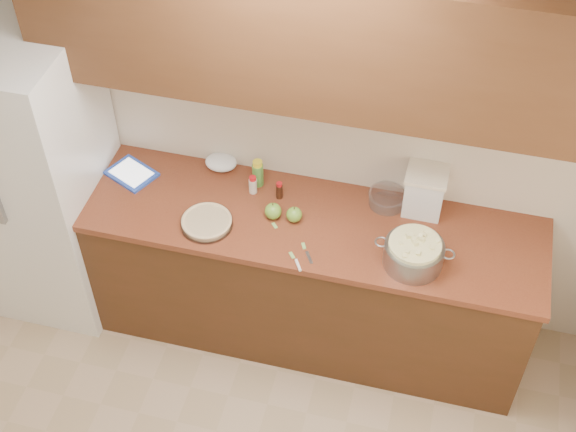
% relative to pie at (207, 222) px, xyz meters
% --- Properties ---
extents(room_shell, '(3.60, 3.60, 3.60)m').
position_rel_pie_xyz_m(room_shell, '(0.42, -1.32, 0.36)').
color(room_shell, tan).
rests_on(room_shell, ground).
extents(counter_run, '(2.64, 0.68, 0.92)m').
position_rel_pie_xyz_m(counter_run, '(0.42, 0.16, -0.48)').
color(counter_run, '#462513').
rests_on(counter_run, ground).
extents(upper_cabinets, '(2.60, 0.34, 0.70)m').
position_rel_pie_xyz_m(upper_cabinets, '(0.42, 0.31, 1.01)').
color(upper_cabinets, '#502E18').
rests_on(upper_cabinets, room_shell).
extents(fridge, '(0.70, 0.70, 1.80)m').
position_rel_pie_xyz_m(fridge, '(-1.02, 0.12, -0.04)').
color(fridge, white).
rests_on(fridge, ground).
extents(pie, '(0.27, 0.27, 0.04)m').
position_rel_pie_xyz_m(pie, '(0.00, 0.00, 0.00)').
color(pie, silver).
rests_on(pie, counter_run).
extents(colander, '(0.39, 0.30, 0.15)m').
position_rel_pie_xyz_m(colander, '(1.06, 0.00, 0.05)').
color(colander, gray).
rests_on(colander, counter_run).
extents(flour_canister, '(0.21, 0.21, 0.26)m').
position_rel_pie_xyz_m(flour_canister, '(1.06, 0.40, 0.11)').
color(flour_canister, white).
rests_on(flour_canister, counter_run).
extents(tablet, '(0.31, 0.28, 0.02)m').
position_rel_pie_xyz_m(tablet, '(-0.52, 0.26, -0.01)').
color(tablet, blue).
rests_on(tablet, counter_run).
extents(paring_knife, '(0.09, 0.14, 0.01)m').
position_rel_pie_xyz_m(paring_knife, '(0.53, -0.14, -0.02)').
color(paring_knife, gray).
rests_on(paring_knife, counter_run).
extents(lemon_bottle, '(0.06, 0.06, 0.16)m').
position_rel_pie_xyz_m(lemon_bottle, '(0.17, 0.36, 0.06)').
color(lemon_bottle, '#4C8C38').
rests_on(lemon_bottle, counter_run).
extents(cinnamon_shaker, '(0.04, 0.04, 0.11)m').
position_rel_pie_xyz_m(cinnamon_shaker, '(0.16, 0.30, 0.03)').
color(cinnamon_shaker, beige).
rests_on(cinnamon_shaker, counter_run).
extents(vanilla_bottle, '(0.04, 0.04, 0.10)m').
position_rel_pie_xyz_m(vanilla_bottle, '(0.31, 0.29, 0.03)').
color(vanilla_bottle, black).
rests_on(vanilla_bottle, counter_run).
extents(mixing_bowl, '(0.20, 0.20, 0.08)m').
position_rel_pie_xyz_m(mixing_bowl, '(0.88, 0.38, 0.02)').
color(mixing_bowl, silver).
rests_on(mixing_bowl, counter_run).
extents(paper_towel, '(0.18, 0.15, 0.07)m').
position_rel_pie_xyz_m(paper_towel, '(-0.06, 0.44, 0.01)').
color(paper_towel, white).
rests_on(paper_towel, counter_run).
extents(apple_left, '(0.09, 0.09, 0.10)m').
position_rel_pie_xyz_m(apple_left, '(0.32, 0.14, 0.02)').
color(apple_left, olive).
rests_on(apple_left, counter_run).
extents(apple_center, '(0.08, 0.08, 0.09)m').
position_rel_pie_xyz_m(apple_center, '(0.43, 0.14, 0.02)').
color(apple_center, olive).
rests_on(apple_center, counter_run).
extents(peel_a, '(0.04, 0.05, 0.00)m').
position_rel_pie_xyz_m(peel_a, '(0.48, -0.09, -0.02)').
color(peel_a, '#81B658').
rests_on(peel_a, counter_run).
extents(peel_b, '(0.04, 0.04, 0.00)m').
position_rel_pie_xyz_m(peel_b, '(0.34, 0.08, -0.02)').
color(peel_b, '#81B658').
rests_on(peel_b, counter_run).
extents(peel_c, '(0.03, 0.05, 0.00)m').
position_rel_pie_xyz_m(peel_c, '(0.52, -0.02, -0.02)').
color(peel_c, '#81B658').
rests_on(peel_c, counter_run).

